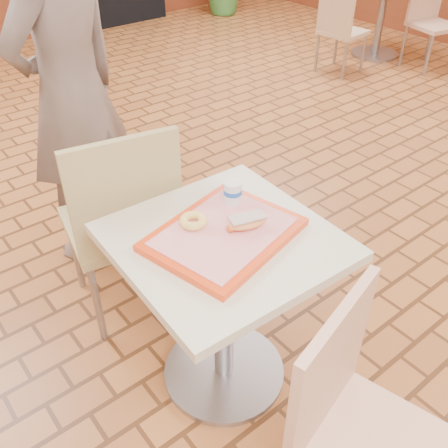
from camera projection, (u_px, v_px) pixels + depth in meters
wainscot_band at (338, 168)px, 2.67m from camera, size 8.00×10.00×1.00m
main_table at (224, 289)px, 1.91m from camera, size 0.73×0.73×0.77m
chair_main_front at (358, 426)px, 1.46m from camera, size 0.52×0.52×0.93m
chair_main_back at (123, 219)px, 2.20m from camera, size 0.55×0.55×1.01m
customer at (72, 94)px, 2.41m from camera, size 0.78×0.65×1.84m
serving_tray at (224, 234)px, 1.75m from camera, size 0.50×0.39×0.03m
ring_donut at (193, 221)px, 1.76m from camera, size 0.11×0.11×0.03m
long_john_donut at (246, 222)px, 1.74m from camera, size 0.16×0.11×0.05m
paper_cup at (233, 192)px, 1.86m from camera, size 0.07×0.07×0.09m
second_table at (383, 7)px, 5.35m from camera, size 0.72×0.72×0.76m
chair_second_left at (340, 26)px, 4.91m from camera, size 0.43×0.43×0.85m
chair_second_front at (431, 16)px, 5.07m from camera, size 0.51×0.51×0.92m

